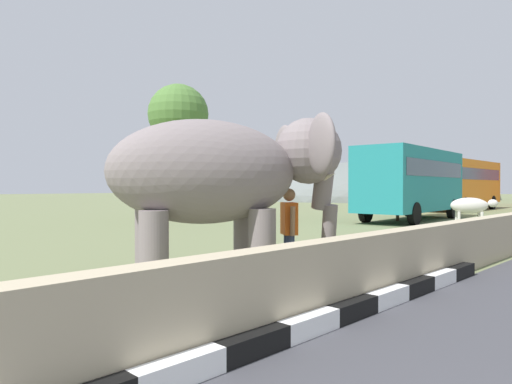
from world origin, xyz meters
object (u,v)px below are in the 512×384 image
(bus_teal, at_px, (411,179))
(cow_near, at_px, (470,206))
(person_handler, at_px, (289,229))
(bus_orange, at_px, (462,181))
(elephant, at_px, (226,175))
(cow_mid, at_px, (408,203))

(bus_teal, bearing_deg, cow_near, -118.68)
(person_handler, height_order, cow_near, person_handler)
(bus_orange, relative_size, cow_near, 5.42)
(elephant, relative_size, cow_near, 2.26)
(cow_near, relative_size, cow_mid, 0.92)
(person_handler, relative_size, cow_mid, 0.87)
(elephant, relative_size, bus_orange, 0.42)
(person_handler, height_order, bus_orange, bus_orange)
(bus_teal, height_order, bus_orange, same)
(cow_near, bearing_deg, elephant, -175.23)
(person_handler, relative_size, bus_teal, 0.19)
(bus_orange, distance_m, cow_near, 14.70)
(bus_orange, bearing_deg, cow_mid, -170.90)
(elephant, bearing_deg, bus_teal, 15.82)
(elephant, relative_size, cow_mid, 2.09)
(elephant, height_order, person_handler, elephant)
(bus_orange, bearing_deg, elephant, -167.01)
(person_handler, bearing_deg, cow_mid, 18.25)
(bus_teal, bearing_deg, cow_mid, -166.62)
(elephant, distance_m, cow_mid, 16.66)
(bus_teal, height_order, cow_mid, bus_teal)
(person_handler, height_order, bus_teal, bus_teal)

